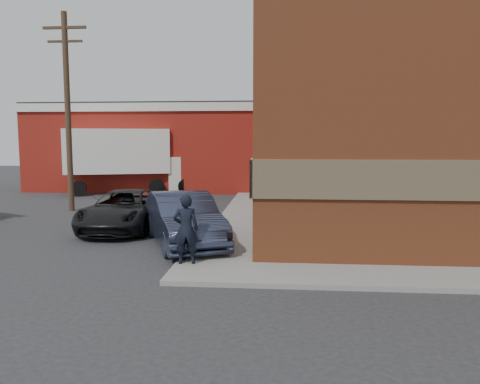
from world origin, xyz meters
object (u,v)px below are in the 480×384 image
(suv_a, at_px, (125,210))
(warehouse, at_px, (161,147))
(brick_building, at_px, (428,107))
(utility_pole, at_px, (68,108))
(man, at_px, (186,229))
(box_truck, at_px, (131,156))
(sedan, at_px, (183,219))

(suv_a, bearing_deg, warehouse, 98.49)
(brick_building, distance_m, utility_pole, 16.00)
(man, xyz_separation_m, suv_a, (-3.29, 4.99, -0.30))
(utility_pole, distance_m, suv_a, 7.10)
(box_truck, bearing_deg, utility_pole, -111.31)
(utility_pole, relative_size, sedan, 1.79)
(warehouse, xyz_separation_m, box_truck, (-0.94, -3.78, -0.54))
(man, height_order, suv_a, man)
(brick_building, height_order, utility_pole, brick_building)
(sedan, bearing_deg, warehouse, 82.71)
(utility_pole, bearing_deg, man, -51.72)
(brick_building, distance_m, suv_a, 13.32)
(suv_a, height_order, box_truck, box_truck)
(sedan, relative_size, suv_a, 0.97)
(brick_building, xyz_separation_m, utility_pole, (-16.00, 0.00, 0.06))
(sedan, xyz_separation_m, suv_a, (-2.69, 2.44, -0.11))
(sedan, bearing_deg, brick_building, 12.08)
(brick_building, height_order, man, brick_building)
(brick_building, bearing_deg, warehouse, 142.80)
(brick_building, relative_size, sedan, 3.63)
(man, bearing_deg, brick_building, -140.36)
(brick_building, height_order, suv_a, brick_building)
(warehouse, relative_size, suv_a, 3.14)
(utility_pole, distance_m, box_truck, 7.65)
(brick_building, bearing_deg, man, -133.24)
(warehouse, bearing_deg, sedan, -73.62)
(warehouse, xyz_separation_m, sedan, (5.20, -17.70, -1.99))
(man, bearing_deg, box_truck, -74.87)
(suv_a, distance_m, box_truck, 12.08)
(suv_a, bearing_deg, sedan, -42.97)
(brick_building, bearing_deg, suv_a, -160.46)
(man, distance_m, sedan, 2.63)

